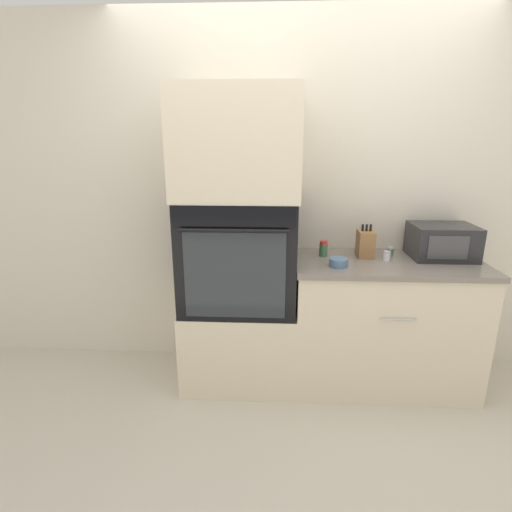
{
  "coord_description": "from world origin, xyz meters",
  "views": [
    {
      "loc": [
        -0.14,
        -2.25,
        1.67
      ],
      "look_at": [
        -0.27,
        0.21,
        0.94
      ],
      "focal_mm": 28.0,
      "sensor_mm": 36.0,
      "label": 1
    }
  ],
  "objects_px": {
    "bowl": "(338,262)",
    "condiment_jar_near": "(390,252)",
    "wall_oven": "(239,253)",
    "microwave": "(442,241)",
    "knife_block": "(365,244)",
    "condiment_jar_far": "(323,249)",
    "condiment_jar_mid": "(387,256)"
  },
  "relations": [
    {
      "from": "microwave",
      "to": "condiment_jar_far",
      "type": "xyz_separation_m",
      "value": [
        -0.79,
        -0.0,
        -0.06
      ]
    },
    {
      "from": "wall_oven",
      "to": "bowl",
      "type": "bearing_deg",
      "value": -11.61
    },
    {
      "from": "knife_block",
      "to": "condiment_jar_near",
      "type": "xyz_separation_m",
      "value": [
        0.18,
        0.03,
        -0.06
      ]
    },
    {
      "from": "bowl",
      "to": "condiment_jar_near",
      "type": "distance_m",
      "value": 0.46
    },
    {
      "from": "condiment_jar_near",
      "to": "condiment_jar_far",
      "type": "xyz_separation_m",
      "value": [
        -0.46,
        -0.03,
        0.02
      ]
    },
    {
      "from": "wall_oven",
      "to": "condiment_jar_near",
      "type": "relative_size",
      "value": 11.94
    },
    {
      "from": "condiment_jar_mid",
      "to": "condiment_jar_far",
      "type": "bearing_deg",
      "value": 168.39
    },
    {
      "from": "wall_oven",
      "to": "microwave",
      "type": "distance_m",
      "value": 1.36
    },
    {
      "from": "wall_oven",
      "to": "condiment_jar_mid",
      "type": "height_order",
      "value": "wall_oven"
    },
    {
      "from": "condiment_jar_near",
      "to": "bowl",
      "type": "bearing_deg",
      "value": -147.2
    },
    {
      "from": "knife_block",
      "to": "condiment_jar_far",
      "type": "height_order",
      "value": "knife_block"
    },
    {
      "from": "knife_block",
      "to": "bowl",
      "type": "xyz_separation_m",
      "value": [
        -0.21,
        -0.22,
        -0.07
      ]
    },
    {
      "from": "knife_block",
      "to": "condiment_jar_mid",
      "type": "bearing_deg",
      "value": -32.89
    },
    {
      "from": "knife_block",
      "to": "condiment_jar_near",
      "type": "relative_size",
      "value": 3.58
    },
    {
      "from": "knife_block",
      "to": "bowl",
      "type": "distance_m",
      "value": 0.31
    },
    {
      "from": "microwave",
      "to": "condiment_jar_far",
      "type": "distance_m",
      "value": 0.79
    },
    {
      "from": "bowl",
      "to": "condiment_jar_mid",
      "type": "xyz_separation_m",
      "value": [
        0.34,
        0.14,
        0.0
      ]
    },
    {
      "from": "wall_oven",
      "to": "microwave",
      "type": "bearing_deg",
      "value": 4.15
    },
    {
      "from": "condiment_jar_mid",
      "to": "condiment_jar_far",
      "type": "xyz_separation_m",
      "value": [
        -0.41,
        0.08,
        0.02
      ]
    },
    {
      "from": "condiment_jar_mid",
      "to": "wall_oven",
      "type": "bearing_deg",
      "value": -179.39
    },
    {
      "from": "bowl",
      "to": "wall_oven",
      "type": "bearing_deg",
      "value": 168.39
    },
    {
      "from": "bowl",
      "to": "condiment_jar_near",
      "type": "relative_size",
      "value": 1.88
    },
    {
      "from": "condiment_jar_near",
      "to": "condiment_jar_far",
      "type": "distance_m",
      "value": 0.46
    },
    {
      "from": "condiment_jar_near",
      "to": "condiment_jar_mid",
      "type": "xyz_separation_m",
      "value": [
        -0.05,
        -0.11,
        0.0
      ]
    },
    {
      "from": "condiment_jar_near",
      "to": "condiment_jar_far",
      "type": "relative_size",
      "value": 0.59
    },
    {
      "from": "knife_block",
      "to": "bowl",
      "type": "bearing_deg",
      "value": -133.03
    },
    {
      "from": "condiment_jar_near",
      "to": "knife_block",
      "type": "bearing_deg",
      "value": -171.62
    },
    {
      "from": "bowl",
      "to": "condiment_jar_far",
      "type": "bearing_deg",
      "value": 107.27
    },
    {
      "from": "knife_block",
      "to": "condiment_jar_mid",
      "type": "xyz_separation_m",
      "value": [
        0.13,
        -0.08,
        -0.06
      ]
    },
    {
      "from": "knife_block",
      "to": "condiment_jar_mid",
      "type": "relative_size",
      "value": 3.58
    },
    {
      "from": "wall_oven",
      "to": "condiment_jar_far",
      "type": "relative_size",
      "value": 7.0
    },
    {
      "from": "wall_oven",
      "to": "bowl",
      "type": "xyz_separation_m",
      "value": [
        0.64,
        -0.13,
        -0.01
      ]
    }
  ]
}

